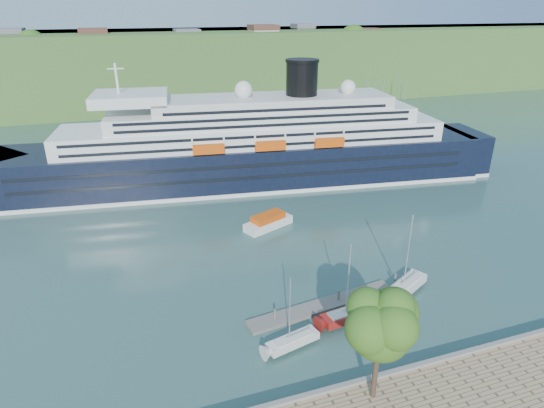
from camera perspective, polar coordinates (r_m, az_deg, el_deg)
The scene contains 10 objects.
ground at distance 44.26m, azimuth 8.61°, elevation -22.50°, with size 400.00×400.00×0.00m, color #2E524B.
far_hillside at distance 173.57m, azimuth -14.01°, elevation 16.35°, with size 400.00×50.00×24.00m, color #3C5F26.
quay_coping at distance 43.33m, azimuth 8.84°, elevation -21.62°, with size 220.00×0.50×0.30m, color slate.
cruise_ship at distance 85.88m, azimuth -3.48°, elevation 9.93°, with size 102.88×14.98×23.10m, color black, non-canonical shape.
promenade_tree at distance 39.39m, azimuth 13.26°, elevation -16.52°, with size 6.91×6.91×11.45m, color #2E5516, non-canonical shape.
floating_pontoon at distance 53.68m, azimuth 6.44°, elevation -12.54°, with size 18.57×2.27×0.41m, color slate, non-canonical shape.
sailboat_white_near at distance 45.76m, azimuth 2.71°, elevation -13.74°, with size 6.17×1.71×7.97m, color silver, non-canonical shape.
sailboat_red at distance 49.36m, azimuth 9.97°, elevation -10.10°, with size 7.17×1.99×9.27m, color maroon, non-canonical shape.
sailboat_white_far at distance 55.27m, azimuth 16.86°, elevation -6.40°, with size 7.81×2.17×10.08m, color silver, non-canonical shape.
tender_launch at distance 70.64m, azimuth -0.47°, elevation -2.12°, with size 8.06×2.76×2.23m, color #D44A0C, non-canonical shape.
Camera 1 is at (-15.51, -26.76, 31.67)m, focal length 30.00 mm.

